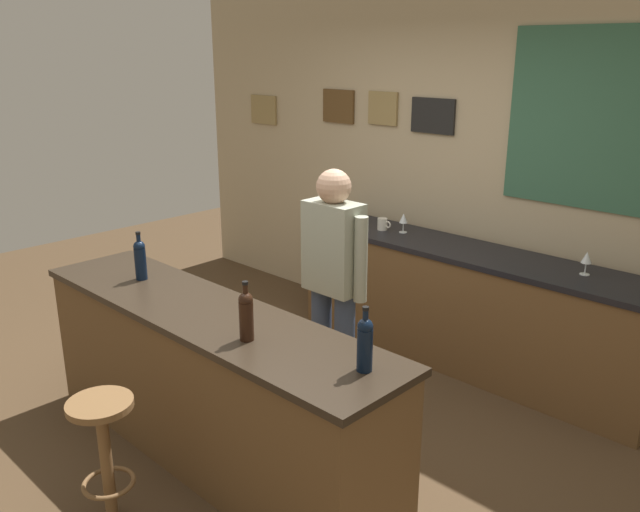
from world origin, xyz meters
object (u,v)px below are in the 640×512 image
object	(u,v)px
bartender	(333,279)
wine_glass_b	(587,258)
bar_stool	(104,441)
wine_bottle_c	(365,343)
coffee_mug	(383,224)
wine_glass_a	(404,219)
wine_bottle_b	(246,314)
wine_bottle_a	(140,258)

from	to	relation	value
bartender	wine_glass_b	world-z (taller)	bartender
bar_stool	wine_glass_b	bearing A→B (deg)	67.63
wine_bottle_c	coffee_mug	world-z (taller)	wine_bottle_c
bartender	wine_glass_a	bearing A→B (deg)	108.17
wine_bottle_b	wine_bottle_c	distance (m)	0.64
wine_bottle_b	wine_glass_a	bearing A→B (deg)	107.46
wine_bottle_a	coffee_mug	xyz separation A→B (m)	(0.31, 2.01, -0.11)
bartender	coffee_mug	bearing A→B (deg)	115.65
bartender	wine_bottle_c	size ratio (longest dim) A/B	5.29
wine_bottle_a	coffee_mug	bearing A→B (deg)	81.37
wine_bottle_a	wine_glass_a	size ratio (longest dim) A/B	1.97
bar_stool	wine_glass_b	world-z (taller)	wine_glass_b
wine_bottle_a	wine_bottle_b	bearing A→B (deg)	-5.70
bartender	wine_bottle_c	world-z (taller)	bartender
wine_bottle_b	wine_glass_a	distance (m)	2.28
wine_bottle_c	wine_bottle_a	bearing A→B (deg)	-178.67
wine_bottle_a	wine_bottle_c	size ratio (longest dim) A/B	1.00
bartender	coffee_mug	size ratio (longest dim) A/B	12.96
bar_stool	coffee_mug	distance (m)	2.82
bar_stool	wine_glass_b	xyz separation A→B (m)	(1.15, 2.79, 0.55)
bar_stool	coffee_mug	bearing A→B (deg)	99.86
wine_glass_a	coffee_mug	distance (m)	0.19
wine_bottle_a	wine_bottle_b	world-z (taller)	same
bar_stool	wine_bottle_c	size ratio (longest dim) A/B	2.22
wine_bottle_b	wine_bottle_c	world-z (taller)	same
wine_bottle_b	wine_glass_a	size ratio (longest dim) A/B	1.97
bartender	coffee_mug	distance (m)	1.34
bartender	wine_bottle_a	world-z (taller)	bartender
bar_stool	wine_glass_a	xyz separation A→B (m)	(-0.31, 2.79, 0.55)
wine_bottle_c	wine_glass_a	world-z (taller)	wine_bottle_c
bartender	bar_stool	bearing A→B (deg)	-93.90
wine_bottle_c	wine_glass_a	xyz separation A→B (m)	(-1.31, 2.02, -0.05)
wine_bottle_a	wine_glass_a	bearing A→B (deg)	77.07
wine_bottle_a	wine_bottle_b	xyz separation A→B (m)	(1.16, -0.12, 0.00)
wine_glass_a	wine_bottle_a	bearing A→B (deg)	-102.93
wine_bottle_a	wine_glass_a	world-z (taller)	wine_bottle_a
bar_stool	wine_bottle_c	bearing A→B (deg)	37.66
bar_stool	coffee_mug	xyz separation A→B (m)	(-0.48, 2.74, 0.49)
wine_bottle_b	wine_glass_b	distance (m)	2.31
wine_bottle_a	wine_glass_a	xyz separation A→B (m)	(0.47, 2.06, -0.05)
bartender	bar_stool	size ratio (longest dim) A/B	2.38
wine_bottle_b	wine_bottle_c	size ratio (longest dim) A/B	1.00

